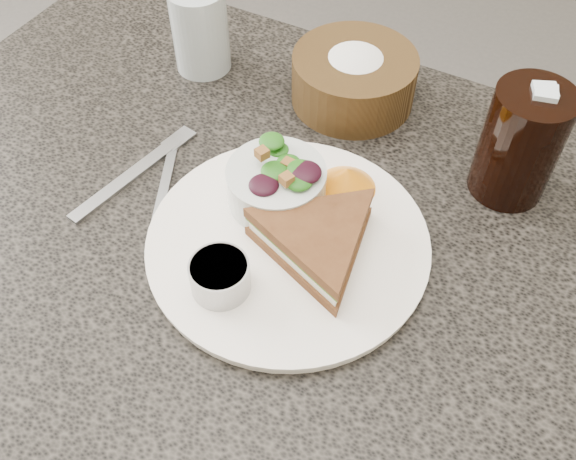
% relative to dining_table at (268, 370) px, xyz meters
% --- Properties ---
extents(floor, '(6.00, 6.00, 0.00)m').
position_rel_dining_table_xyz_m(floor, '(0.00, 0.00, -0.38)').
color(floor, '#42403E').
rests_on(floor, ground).
extents(dining_table, '(1.00, 0.70, 0.75)m').
position_rel_dining_table_xyz_m(dining_table, '(0.00, 0.00, 0.00)').
color(dining_table, black).
rests_on(dining_table, floor).
extents(dinner_plate, '(0.30, 0.30, 0.01)m').
position_rel_dining_table_xyz_m(dinner_plate, '(0.05, -0.02, 0.38)').
color(dinner_plate, white).
rests_on(dinner_plate, dining_table).
extents(sandwich, '(0.21, 0.21, 0.04)m').
position_rel_dining_table_xyz_m(sandwich, '(0.08, -0.02, 0.41)').
color(sandwich, brown).
rests_on(sandwich, dinner_plate).
extents(salad_bowl, '(0.12, 0.12, 0.06)m').
position_rel_dining_table_xyz_m(salad_bowl, '(0.01, 0.02, 0.42)').
color(salad_bowl, silver).
rests_on(salad_bowl, dinner_plate).
extents(dressing_ramekin, '(0.07, 0.07, 0.04)m').
position_rel_dining_table_xyz_m(dressing_ramekin, '(0.02, -0.11, 0.41)').
color(dressing_ramekin, '#969696').
rests_on(dressing_ramekin, dinner_plate).
extents(orange_wedge, '(0.09, 0.09, 0.03)m').
position_rel_dining_table_xyz_m(orange_wedge, '(0.07, 0.08, 0.40)').
color(orange_wedge, orange).
rests_on(orange_wedge, dinner_plate).
extents(fork, '(0.05, 0.17, 0.00)m').
position_rel_dining_table_xyz_m(fork, '(-0.17, -0.02, 0.38)').
color(fork, '#A4A6AC').
rests_on(fork, dining_table).
extents(knife, '(0.09, 0.16, 0.00)m').
position_rel_dining_table_xyz_m(knife, '(-0.12, -0.02, 0.38)').
color(knife, '#91959A').
rests_on(knife, dining_table).
extents(bread_basket, '(0.21, 0.21, 0.09)m').
position_rel_dining_table_xyz_m(bread_basket, '(0.00, 0.24, 0.42)').
color(bread_basket, '#4B3519').
rests_on(bread_basket, dining_table).
extents(cola_glass, '(0.11, 0.11, 0.15)m').
position_rel_dining_table_xyz_m(cola_glass, '(0.23, 0.18, 0.45)').
color(cola_glass, black).
rests_on(cola_glass, dining_table).
extents(water_glass, '(0.09, 0.09, 0.11)m').
position_rel_dining_table_xyz_m(water_glass, '(-0.21, 0.21, 0.43)').
color(water_glass, '#A7B3B8').
rests_on(water_glass, dining_table).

